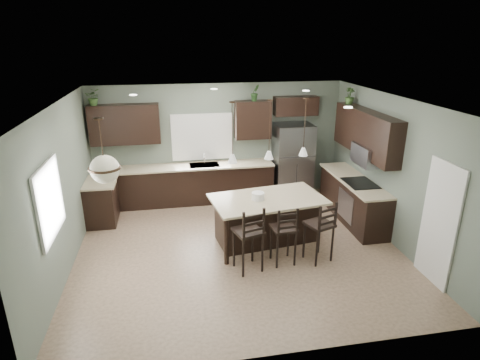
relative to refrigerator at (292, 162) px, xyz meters
name	(u,v)px	position (x,y,z in m)	size (l,w,h in m)	color
ground	(239,249)	(-1.76, -2.36, -0.93)	(6.00, 6.00, 0.00)	#9E8466
pantry_door	(439,224)	(1.22, -3.91, 0.09)	(0.04, 0.82, 2.04)	white
window_back	(202,137)	(-2.16, 0.37, 0.62)	(1.35, 0.02, 1.00)	white
window_left	(49,201)	(-4.74, -3.16, 0.62)	(0.02, 1.10, 1.00)	white
left_return_cabs	(102,202)	(-4.46, -0.66, -0.48)	(0.60, 0.90, 0.90)	black
left_return_countertop	(100,182)	(-4.44, -0.66, -0.01)	(0.66, 0.96, 0.04)	beige
back_lower_cabs	(186,185)	(-2.61, 0.09, -0.48)	(4.20, 0.60, 0.90)	black
back_countertop	(185,167)	(-2.61, 0.07, -0.01)	(4.20, 0.66, 0.04)	beige
sink_inset	(204,165)	(-2.16, 0.07, 0.01)	(0.70, 0.45, 0.01)	gray
faucet	(204,160)	(-2.16, 0.04, 0.16)	(0.02, 0.02, 0.28)	silver
back_upper_left	(125,124)	(-3.91, 0.22, 1.02)	(1.55, 0.34, 0.90)	black
back_upper_right	(253,120)	(-0.96, 0.22, 1.02)	(0.85, 0.34, 0.90)	black
fridge_header	(296,106)	(0.09, 0.22, 1.32)	(1.05, 0.34, 0.45)	black
right_lower_cabs	(353,200)	(0.94, -1.49, -0.48)	(0.60, 2.35, 0.90)	black
right_countertop	(354,180)	(0.92, -1.49, -0.01)	(0.66, 2.35, 0.04)	beige
cooktop	(360,183)	(0.92, -1.76, 0.02)	(0.58, 0.75, 0.02)	black
wall_oven_front	(345,206)	(0.64, -1.76, -0.48)	(0.01, 0.72, 0.60)	gray
right_upper_cabs	(366,133)	(1.07, -1.49, 1.02)	(0.34, 2.35, 0.90)	black
microwave	(368,155)	(1.02, -1.76, 0.62)	(0.40, 0.75, 0.40)	gray
refrigerator	(292,162)	(0.00, 0.00, 0.00)	(0.90, 0.74, 1.85)	gray
kitchen_island	(267,220)	(-1.16, -2.17, -0.46)	(2.12, 1.20, 0.92)	black
serving_dish	(258,196)	(-1.36, -2.20, 0.07)	(0.24, 0.24, 0.14)	white
bar_stool_left	(248,238)	(-1.72, -3.08, -0.32)	(0.45, 0.45, 1.21)	black
bar_stool_center	(283,234)	(-1.06, -2.97, -0.37)	(0.41, 0.41, 1.11)	black
bar_stool_right	(319,231)	(-0.42, -2.99, -0.34)	(0.43, 0.43, 1.16)	black
pendant_left	(232,133)	(-1.85, -2.27, 1.32)	(0.17, 0.17, 1.10)	white
pendant_center	(270,130)	(-1.16, -2.17, 1.32)	(0.17, 0.17, 1.10)	silver
pendant_right	(305,127)	(-0.47, -2.07, 1.32)	(0.17, 0.17, 1.10)	white
chandelier	(102,151)	(-3.87, -3.35, 1.40)	(0.45, 0.45, 0.96)	beige
plant_back_left	(93,97)	(-4.51, 0.19, 1.66)	(0.33, 0.29, 0.37)	#315123
plant_back_right	(255,93)	(-0.92, 0.19, 1.67)	(0.21, 0.17, 0.38)	#295023
plant_right_wall	(350,96)	(1.04, -0.64, 1.66)	(0.20, 0.20, 0.37)	#325223
room_shell	(238,164)	(-1.76, -2.36, 0.77)	(6.00, 6.00, 6.00)	slate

